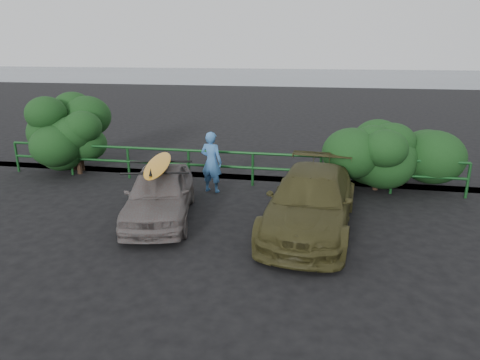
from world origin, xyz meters
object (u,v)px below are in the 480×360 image
object	(u,v)px
guardrail	(220,167)
man	(211,162)
sedan	(160,193)
surfboard	(158,165)
olive_vehicle	(311,201)

from	to	relation	value
guardrail	man	bearing A→B (deg)	-94.86
sedan	surfboard	bearing A→B (deg)	0.00
olive_vehicle	man	distance (m)	3.59
sedan	man	xyz separation A→B (m)	(0.72, 2.20, 0.25)
guardrail	surfboard	size ratio (longest dim) A/B	5.52
sedan	man	bearing A→B (deg)	58.75
guardrail	olive_vehicle	distance (m)	4.06
sedan	surfboard	xyz separation A→B (m)	(0.00, 0.00, 0.72)
man	guardrail	bearing A→B (deg)	-81.79
olive_vehicle	man	bearing A→B (deg)	148.96
guardrail	sedan	distance (m)	3.09
guardrail	sedan	xyz separation A→B (m)	(-0.79, -2.98, 0.11)
sedan	guardrail	bearing A→B (deg)	62.12
guardrail	olive_vehicle	world-z (taller)	olive_vehicle
sedan	surfboard	size ratio (longest dim) A/B	1.46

